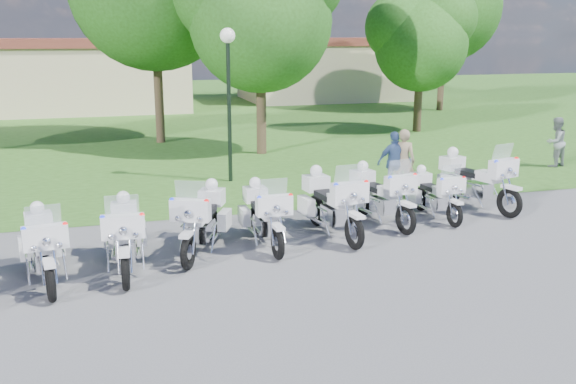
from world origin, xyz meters
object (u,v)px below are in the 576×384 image
object	(u,v)px
motorcycle_4	(264,214)
bystander_c	(394,163)
motorcycle_2	(125,235)
bystander_a	(403,161)
motorcycle_1	(43,246)
lamp_post	(228,68)
motorcycle_8	(475,179)
motorcycle_3	(202,219)
bystander_b	(555,142)
motorcycle_5	(331,203)
motorcycle_6	(380,194)
motorcycle_7	(435,193)

from	to	relation	value
motorcycle_4	bystander_c	world-z (taller)	bystander_c
motorcycle_2	bystander_a	size ratio (longest dim) A/B	1.37
motorcycle_4	bystander_a	size ratio (longest dim) A/B	1.32
motorcycle_1	lamp_post	size ratio (longest dim) A/B	0.53
motorcycle_4	lamp_post	distance (m)	6.70
motorcycle_8	bystander_a	bearing A→B (deg)	-77.33
motorcycle_3	motorcycle_4	distance (m)	1.32
motorcycle_2	bystander_b	size ratio (longest dim) A/B	1.48
motorcycle_5	bystander_a	distance (m)	4.50
bystander_a	bystander_c	world-z (taller)	bystander_a
motorcycle_1	motorcycle_4	xyz separation A→B (m)	(4.28, 0.94, -0.01)
motorcycle_2	motorcycle_6	xyz separation A→B (m)	(5.85, 1.53, 0.00)
motorcycle_3	bystander_b	size ratio (longest dim) A/B	1.39
bystander_b	motorcycle_3	bearing A→B (deg)	7.50
motorcycle_1	bystander_c	world-z (taller)	bystander_c
motorcycle_3	lamp_post	xyz separation A→B (m)	(1.80, 6.22, 2.68)
motorcycle_1	bystander_b	size ratio (longest dim) A/B	1.43
motorcycle_5	motorcycle_3	bearing A→B (deg)	0.54
lamp_post	bystander_b	distance (m)	11.15
motorcycle_4	bystander_c	bearing A→B (deg)	-144.55
motorcycle_3	motorcycle_5	size ratio (longest dim) A/B	0.89
motorcycle_3	bystander_c	world-z (taller)	bystander_c
bystander_a	motorcycle_6	bearing A→B (deg)	89.66
motorcycle_1	bystander_b	world-z (taller)	bystander_b
motorcycle_7	bystander_c	bearing A→B (deg)	-95.91
motorcycle_4	motorcycle_5	world-z (taller)	motorcycle_5
motorcycle_3	lamp_post	size ratio (longest dim) A/B	0.51
motorcycle_4	motorcycle_6	distance (m)	3.09
motorcycle_7	lamp_post	xyz separation A→B (m)	(-3.97, 5.24, 2.78)
motorcycle_1	motorcycle_7	xyz separation A→B (m)	(8.73, 1.81, -0.07)
motorcycle_7	bystander_a	xyz separation A→B (m)	(0.37, 2.48, 0.30)
lamp_post	motorcycle_4	bearing A→B (deg)	-94.53
bystander_a	bystander_b	xyz separation A→B (m)	(6.48, 1.88, -0.07)
motorcycle_1	motorcycle_3	bearing A→B (deg)	-173.41
motorcycle_1	motorcycle_3	world-z (taller)	motorcycle_3
motorcycle_6	lamp_post	world-z (taller)	lamp_post
motorcycle_1	motorcycle_7	distance (m)	8.92
motorcycle_1	motorcycle_3	xyz separation A→B (m)	(2.96, 0.83, 0.03)
motorcycle_3	motorcycle_4	world-z (taller)	motorcycle_3
motorcycle_3	motorcycle_8	world-z (taller)	motorcycle_8
motorcycle_7	bystander_a	world-z (taller)	bystander_a
motorcycle_7	motorcycle_8	bearing A→B (deg)	-162.96
bystander_a	motorcycle_4	bearing A→B (deg)	70.15
motorcycle_6	bystander_b	size ratio (longest dim) A/B	1.47
motorcycle_2	motorcycle_3	distance (m)	1.67
motorcycle_7	bystander_c	xyz separation A→B (m)	(0.14, 2.55, 0.26)
motorcycle_8	bystander_b	bearing A→B (deg)	-160.18
motorcycle_4	motorcycle_8	distance (m)	6.04
motorcycle_1	lamp_post	distance (m)	8.93
motorcycle_4	bystander_b	xyz separation A→B (m)	(11.30, 5.23, 0.17)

